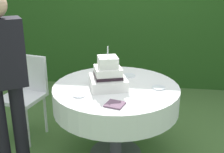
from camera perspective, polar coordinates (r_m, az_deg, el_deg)
foliage_hedge at (r=4.64m, az=4.21°, el=14.21°), size 6.86×0.58×2.53m
cake_table at (r=2.72m, az=0.78°, el=-4.22°), size 1.17×1.17×0.74m
wedding_cake at (r=2.62m, az=-0.74°, el=0.11°), size 0.40×0.40×0.39m
serving_plate_near at (r=2.66m, az=9.17°, el=-2.16°), size 0.12×0.12×0.01m
serving_plate_far at (r=3.01m, az=-1.79°, el=0.77°), size 0.11×0.11×0.01m
serving_plate_left at (r=2.49m, az=-6.50°, el=-3.67°), size 0.11×0.11×0.01m
serving_plate_right at (r=2.93m, az=3.33°, el=0.20°), size 0.13×0.13×0.01m
napkin_stack at (r=2.31m, az=0.58°, el=-5.49°), size 0.17×0.17×0.01m
garden_chair at (r=3.26m, az=-16.52°, el=-2.32°), size 0.48×0.48×0.89m
standing_person at (r=2.50m, az=-20.59°, el=-0.13°), size 0.41×0.37×1.60m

